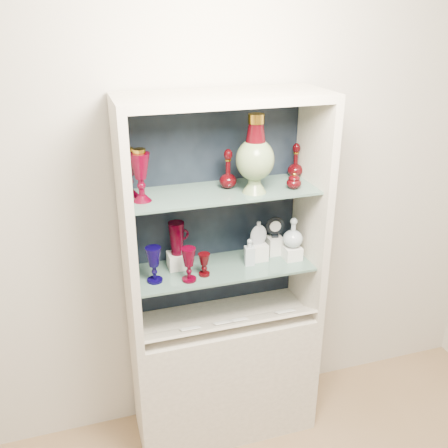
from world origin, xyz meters
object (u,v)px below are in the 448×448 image
object	(u,v)px
ruby_decanter_b	(296,159)
ruby_pitcher	(177,238)
cobalt_goblet	(154,265)
ruby_goblet_tall	(189,265)
pedestal_lamp_left	(129,172)
ruby_goblet_small	(204,265)
pedestal_lamp_right	(141,175)
clear_square_bottle	(249,252)
cameo_medallion	(275,227)
clear_round_decanter	(293,233)
enamel_urn	(255,154)
flat_flask	(258,232)
ruby_decanter_a	(228,166)
lidded_bowl	(294,180)

from	to	relation	value
ruby_decanter_b	ruby_pitcher	size ratio (longest dim) A/B	1.10
cobalt_goblet	ruby_goblet_tall	xyz separation A→B (m)	(0.16, -0.04, -0.00)
pedestal_lamp_left	ruby_decanter_b	world-z (taller)	pedestal_lamp_left
ruby_goblet_small	ruby_goblet_tall	bearing A→B (deg)	-161.27
pedestal_lamp_right	cobalt_goblet	bearing A→B (deg)	-33.08
pedestal_lamp_left	clear_square_bottle	distance (m)	0.75
ruby_decanter_b	clear_square_bottle	size ratio (longest dim) A/B	1.31
cameo_medallion	pedestal_lamp_left	bearing A→B (deg)	-169.31
ruby_goblet_tall	ruby_pitcher	xyz separation A→B (m)	(-0.02, 0.15, 0.08)
cobalt_goblet	clear_square_bottle	bearing A→B (deg)	3.45
ruby_pitcher	clear_round_decanter	bearing A→B (deg)	-26.27
enamel_urn	ruby_pitcher	bearing A→B (deg)	160.85
ruby_goblet_tall	pedestal_lamp_right	bearing A→B (deg)	162.26
pedestal_lamp_left	ruby_goblet_tall	world-z (taller)	pedestal_lamp_left
enamel_urn	ruby_decanter_b	world-z (taller)	enamel_urn
pedestal_lamp_right	ruby_decanter_b	size ratio (longest dim) A/B	1.29
flat_flask	cameo_medallion	bearing A→B (deg)	12.01
cobalt_goblet	cameo_medallion	bearing A→B (deg)	9.09
cobalt_goblet	ruby_goblet_small	xyz separation A→B (m)	(0.25, -0.01, -0.03)
ruby_decanter_a	clear_round_decanter	xyz separation A→B (m)	(0.35, -0.05, -0.38)
ruby_decanter_a	clear_square_bottle	world-z (taller)	ruby_decanter_a
cobalt_goblet	clear_round_decanter	size ratio (longest dim) A/B	1.17
clear_square_bottle	flat_flask	distance (m)	0.11
ruby_goblet_tall	cameo_medallion	bearing A→B (deg)	16.27
ruby_decanter_a	ruby_goblet_small	world-z (taller)	ruby_decanter_a
ruby_decanter_b	cobalt_goblet	xyz separation A→B (m)	(-0.80, -0.15, -0.42)
pedestal_lamp_right	clear_round_decanter	size ratio (longest dim) A/B	1.56
ruby_decanter_b	flat_flask	size ratio (longest dim) A/B	1.44
clear_square_bottle	cameo_medallion	distance (m)	0.21
enamel_urn	clear_square_bottle	distance (m)	0.54
ruby_goblet_small	flat_flask	bearing A→B (deg)	15.07
pedestal_lamp_left	pedestal_lamp_right	bearing A→B (deg)	-64.34
ruby_decanter_b	enamel_urn	bearing A→B (deg)	-150.40
clear_round_decanter	ruby_goblet_small	bearing A→B (deg)	-175.73
cameo_medallion	cobalt_goblet	bearing A→B (deg)	-160.25
enamel_urn	ruby_decanter_b	xyz separation A→B (m)	(0.29, 0.17, -0.09)
cobalt_goblet	cameo_medallion	world-z (taller)	cameo_medallion
ruby_decanter_a	cobalt_goblet	xyz separation A→B (m)	(-0.40, -0.08, -0.44)
clear_square_bottle	ruby_decanter_a	bearing A→B (deg)	156.18
lidded_bowl	cameo_medallion	size ratio (longest dim) A/B	0.70
flat_flask	cameo_medallion	xyz separation A→B (m)	(0.11, 0.03, 0.00)
ruby_goblet_tall	flat_flask	distance (m)	0.43
cobalt_goblet	cameo_medallion	distance (m)	0.69
pedestal_lamp_right	ruby_decanter_b	world-z (taller)	pedestal_lamp_right
enamel_urn	flat_flask	xyz separation A→B (m)	(0.06, 0.09, -0.45)
lidded_bowl	cameo_medallion	xyz separation A→B (m)	(-0.03, 0.14, -0.30)
ruby_decanter_b	clear_round_decanter	world-z (taller)	ruby_decanter_b
clear_square_bottle	cameo_medallion	size ratio (longest dim) A/B	1.22
ruby_decanter_a	cobalt_goblet	distance (m)	0.60
ruby_decanter_b	pedestal_lamp_right	bearing A→B (deg)	-171.27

